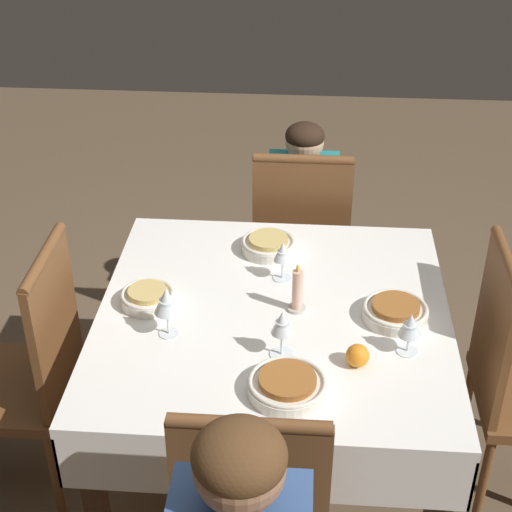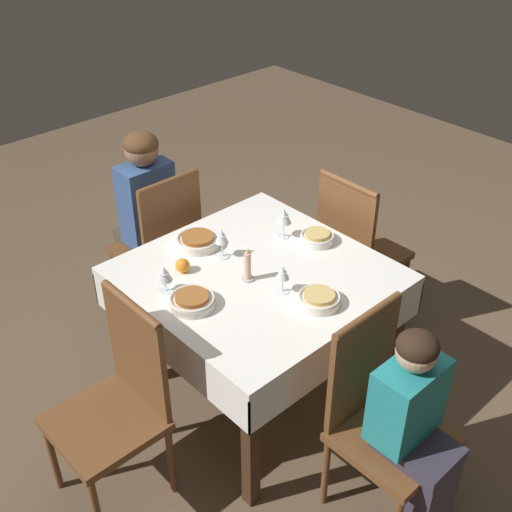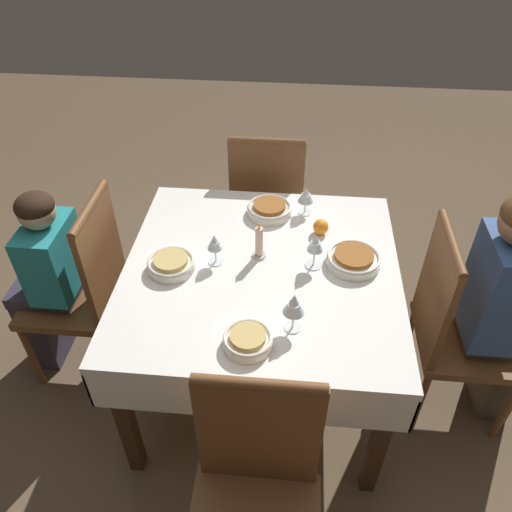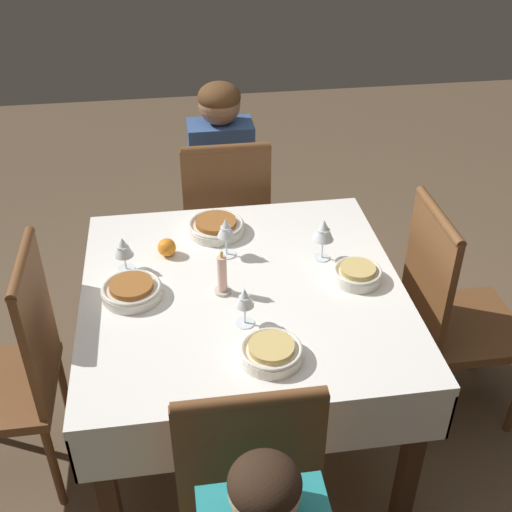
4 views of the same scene
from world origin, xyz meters
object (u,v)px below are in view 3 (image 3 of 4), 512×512
object	(u,v)px
chair_east	(85,285)
candle_centerpiece	(259,244)
wine_glass_west	(315,244)
bowl_south	(269,209)
dining_table	(261,284)
person_child_teal	(47,277)
chair_south	(267,202)
wine_glass_south	(306,196)
chair_west	(454,324)
orange_fruit	(321,227)
chair_north	(255,498)
bowl_north	(248,340)
bowl_east	(171,264)
person_adult_denim	(503,304)
wine_glass_north	(294,305)
wine_glass_east	(215,243)
bowl_west	(353,259)

from	to	relation	value
chair_east	candle_centerpiece	distance (m)	0.88
wine_glass_west	bowl_south	world-z (taller)	wine_glass_west
dining_table	person_child_teal	size ratio (longest dim) A/B	1.11
chair_south	wine_glass_south	world-z (taller)	chair_south
chair_west	orange_fruit	distance (m)	0.71
wine_glass_west	candle_centerpiece	bearing A→B (deg)	-9.39
chair_north	orange_fruit	world-z (taller)	chair_north
bowl_north	orange_fruit	bearing A→B (deg)	-111.00
wine_glass_west	bowl_east	distance (m)	0.60
person_adult_denim	orange_fruit	world-z (taller)	person_adult_denim
person_child_teal	wine_glass_north	distance (m)	1.26
person_child_teal	wine_glass_west	distance (m)	1.27
wine_glass_south	orange_fruit	distance (m)	0.18
person_adult_denim	wine_glass_east	xyz separation A→B (m)	(1.20, -0.04, 0.20)
person_child_teal	bowl_south	xyz separation A→B (m)	(-1.02, -0.31, 0.24)
orange_fruit	bowl_west	bearing A→B (deg)	123.91
bowl_south	bowl_north	size ratio (longest dim) A/B	1.19
orange_fruit	bowl_south	bearing A→B (deg)	-28.18
chair_west	orange_fruit	bearing A→B (deg)	64.89
bowl_east	bowl_south	bearing A→B (deg)	-131.29
chair_north	person_child_teal	xyz separation A→B (m)	(1.07, -0.91, 0.03)
wine_glass_east	bowl_west	bearing A→B (deg)	-176.00
chair_south	bowl_east	xyz separation A→B (m)	(0.34, 0.87, 0.27)
chair_east	person_child_teal	xyz separation A→B (m)	(0.18, 0.00, 0.03)
chair_west	bowl_east	xyz separation A→B (m)	(1.21, 0.02, 0.27)
chair_north	wine_glass_east	bearing A→B (deg)	106.03
chair_east	person_child_teal	distance (m)	0.18
chair_west	bowl_west	xyz separation A→B (m)	(0.46, -0.08, 0.27)
chair_north	bowl_west	distance (m)	0.99
person_child_teal	candle_centerpiece	xyz separation A→B (m)	(-1.00, 0.00, 0.28)
wine_glass_south	chair_east	bearing A→B (deg)	18.52
chair_west	bowl_north	world-z (taller)	chair_west
chair_east	wine_glass_south	size ratio (longest dim) A/B	7.20
wine_glass_east	bowl_east	bearing A→B (deg)	18.53
dining_table	chair_east	bearing A→B (deg)	-5.03
bowl_east	orange_fruit	xyz separation A→B (m)	(-0.61, -0.30, 0.01)
wine_glass_north	candle_centerpiece	bearing A→B (deg)	-68.20
bowl_west	bowl_south	world-z (taller)	same
bowl_south	person_adult_denim	bearing A→B (deg)	157.82
chair_east	bowl_south	bearing A→B (deg)	110.36
person_child_teal	candle_centerpiece	distance (m)	1.04
bowl_west	bowl_north	size ratio (longest dim) A/B	1.29
chair_north	bowl_west	size ratio (longest dim) A/B	4.41
chair_south	person_child_teal	bearing A→B (deg)	37.77
wine_glass_west	bowl_north	distance (m)	0.51
dining_table	bowl_south	xyz separation A→B (m)	(-0.01, -0.39, 0.12)
dining_table	candle_centerpiece	xyz separation A→B (m)	(0.02, -0.07, 0.16)
candle_centerpiece	wine_glass_east	bearing A→B (deg)	17.11
bowl_south	candle_centerpiece	xyz separation A→B (m)	(0.02, 0.31, 0.04)
person_adult_denim	bowl_south	bearing A→B (deg)	67.82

